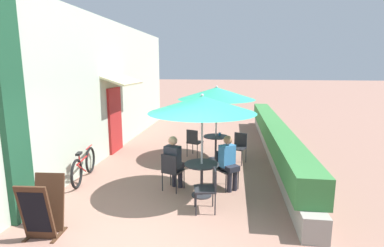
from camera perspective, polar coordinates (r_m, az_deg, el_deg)
ground_plane at (r=5.11m, az=-10.18°, el=-22.19°), size 120.00×120.00×0.00m
cafe_facade_wall at (r=10.42m, az=-14.58°, el=6.72°), size 0.98×11.39×4.20m
planter_hedge at (r=10.01m, az=15.32°, el=-2.47°), size 0.60×10.39×1.01m
patio_table_near at (r=6.53m, az=1.86°, el=-9.39°), size 0.74×0.74×0.73m
patio_umbrella_near at (r=6.17m, az=1.94°, el=3.66°), size 2.25×2.25×2.22m
cafe_chair_near_left at (r=5.87m, az=3.22°, el=-11.77°), size 0.47×0.47×0.87m
cafe_chair_near_right at (r=6.99m, az=6.34°, el=-8.06°), size 0.56×0.56×0.87m
seated_patron_near_right at (r=6.86m, az=6.97°, el=-6.96°), size 0.50×0.51×1.25m
cafe_chair_near_back at (r=6.78m, az=-3.94°, el=-8.63°), size 0.51×0.51×0.87m
seated_patron_near_back at (r=6.82m, az=-3.47°, el=-7.01°), size 0.43×0.48×1.25m
patio_table_mid at (r=9.01m, az=4.55°, el=-3.71°), size 0.74×0.74×0.73m
patio_umbrella_mid at (r=8.75m, az=4.69°, el=5.75°), size 2.25×2.25×2.22m
cafe_chair_mid_left at (r=8.81m, az=8.97°, el=-4.14°), size 0.52×0.52×0.87m
cafe_chair_mid_right at (r=9.25m, az=0.34°, el=-3.28°), size 0.52×0.52×0.87m
coffee_cup_mid at (r=9.03m, az=5.29°, el=-2.02°), size 0.07×0.07×0.09m
bicycle_leaning at (r=7.91m, az=-19.91°, el=-7.60°), size 0.35×1.71×0.78m
menu_board at (r=5.66m, az=-26.52°, el=-14.21°), size 0.56×0.67×0.99m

